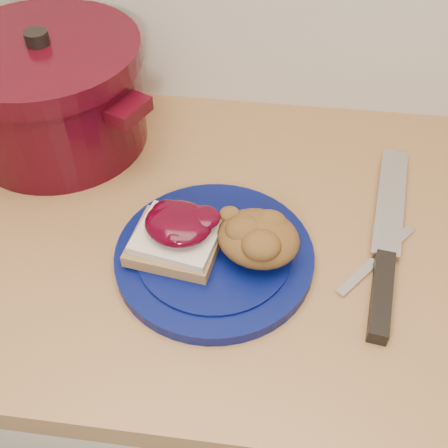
# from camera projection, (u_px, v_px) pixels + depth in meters

# --- Properties ---
(base_cabinet) EXTENTS (4.00, 0.60, 0.86)m
(base_cabinet) POSITION_uv_depth(u_px,v_px,m) (216.00, 385.00, 1.12)
(base_cabinet) COLOR beige
(base_cabinet) RESTS_ON floor
(plate) EXTENTS (0.31, 0.31, 0.02)m
(plate) POSITION_uv_depth(u_px,v_px,m) (214.00, 256.00, 0.73)
(plate) COLOR #040C45
(plate) RESTS_ON wood_countertop
(sandwich) EXTENTS (0.12, 0.11, 0.05)m
(sandwich) POSITION_uv_depth(u_px,v_px,m) (177.00, 234.00, 0.70)
(sandwich) COLOR olive
(sandwich) RESTS_ON plate
(stuffing_mound) EXTENTS (0.12, 0.11, 0.05)m
(stuffing_mound) POSITION_uv_depth(u_px,v_px,m) (258.00, 238.00, 0.70)
(stuffing_mound) COLOR brown
(stuffing_mound) RESTS_ON plate
(chef_knife) EXTENTS (0.08, 0.35, 0.02)m
(chef_knife) POSITION_uv_depth(u_px,v_px,m) (384.00, 266.00, 0.71)
(chef_knife) COLOR black
(chef_knife) RESTS_ON wood_countertop
(butter_knife) EXTENTS (0.11, 0.13, 0.00)m
(butter_knife) POSITION_uv_depth(u_px,v_px,m) (377.00, 259.00, 0.73)
(butter_knife) COLOR silver
(butter_knife) RESTS_ON wood_countertop
(dutch_oven) EXTENTS (0.38, 0.38, 0.18)m
(dutch_oven) POSITION_uv_depth(u_px,v_px,m) (51.00, 93.00, 0.85)
(dutch_oven) COLOR #38050E
(dutch_oven) RESTS_ON wood_countertop
(pepper_grinder) EXTENTS (0.06, 0.06, 0.11)m
(pepper_grinder) POSITION_uv_depth(u_px,v_px,m) (42.00, 96.00, 0.89)
(pepper_grinder) COLOR black
(pepper_grinder) RESTS_ON wood_countertop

